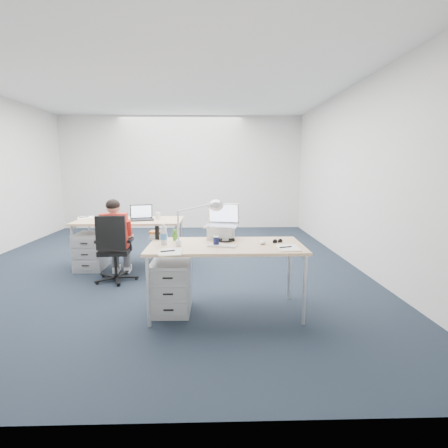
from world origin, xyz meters
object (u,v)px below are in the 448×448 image
object	(u,v)px
drawer_pedestal_far	(91,251)
book_stack	(158,235)
headphones	(225,240)
cordless_phone	(157,233)
sunglasses	(278,241)
wireless_keyboard	(222,246)
computer_mouse	(263,242)
desk_lamp	(193,222)
desk_near	(226,249)
can_koozie	(216,241)
office_chair	(115,262)
far_cup	(158,216)
drawer_pedestal_near	(171,286)
seated_person	(117,239)
desk_far	(130,223)
dark_laptop	(142,212)
water_bottle	(164,234)
bear_figurine	(175,235)
silver_laptop	(221,222)

from	to	relation	value
drawer_pedestal_far	book_stack	bearing A→B (deg)	-46.85
headphones	cordless_phone	distance (m)	0.76
cordless_phone	sunglasses	world-z (taller)	cordless_phone
drawer_pedestal_far	book_stack	size ratio (longest dim) A/B	2.90
drawer_pedestal_far	wireless_keyboard	size ratio (longest dim) A/B	1.90
computer_mouse	desk_lamp	bearing A→B (deg)	-162.65
cordless_phone	sunglasses	distance (m)	1.32
drawer_pedestal_far	wireless_keyboard	distance (m)	2.65
headphones	desk_near	bearing A→B (deg)	-101.92
book_stack	desk_lamp	world-z (taller)	desk_lamp
can_koozie	cordless_phone	size ratio (longest dim) A/B	0.63
desk_lamp	drawer_pedestal_far	bearing A→B (deg)	154.96
wireless_keyboard	computer_mouse	xyz separation A→B (m)	(0.42, 0.10, 0.01)
book_stack	cordless_phone	xyz separation A→B (m)	(0.00, -0.07, 0.04)
office_chair	far_cup	distance (m)	1.05
wireless_keyboard	drawer_pedestal_near	bearing A→B (deg)	-176.26
seated_person	office_chair	bearing A→B (deg)	-90.83
desk_near	desk_far	xyz separation A→B (m)	(-1.42, 1.80, 0.00)
drawer_pedestal_near	can_koozie	distance (m)	0.70
seated_person	sunglasses	world-z (taller)	seated_person
drawer_pedestal_far	dark_laptop	distance (m)	0.97
water_bottle	office_chair	bearing A→B (deg)	128.39
office_chair	computer_mouse	xyz separation A→B (m)	(1.84, -1.04, 0.49)
can_koozie	water_bottle	distance (m)	0.55
sunglasses	seated_person	bearing A→B (deg)	129.18
desk_near	drawer_pedestal_far	distance (m)	2.62
office_chair	drawer_pedestal_near	size ratio (longest dim) A/B	1.66
book_stack	sunglasses	size ratio (longest dim) A/B	1.59
wireless_keyboard	dark_laptop	size ratio (longest dim) A/B	0.86
dark_laptop	water_bottle	bearing A→B (deg)	-87.74
wireless_keyboard	headphones	distance (m)	0.25
cordless_phone	wireless_keyboard	bearing A→B (deg)	-9.73
wireless_keyboard	dark_laptop	distance (m)	2.19
sunglasses	bear_figurine	bearing A→B (deg)	150.68
silver_laptop	sunglasses	bearing A→B (deg)	-9.58
desk_far	water_bottle	distance (m)	1.94
desk_far	computer_mouse	distance (m)	2.54
seated_person	wireless_keyboard	world-z (taller)	seated_person
book_stack	dark_laptop	bearing A→B (deg)	108.25
desk_far	silver_laptop	distance (m)	2.04
book_stack	desk_lamp	distance (m)	0.60
cordless_phone	desk_lamp	distance (m)	0.55
wireless_keyboard	water_bottle	bearing A→B (deg)	-175.96
silver_laptop	desk_lamp	world-z (taller)	desk_lamp
cordless_phone	water_bottle	bearing A→B (deg)	-49.74
sunglasses	dark_laptop	size ratio (longest dim) A/B	0.36
desk_lamp	dark_laptop	bearing A→B (deg)	136.97
drawer_pedestal_far	can_koozie	xyz separation A→B (m)	(1.89, -1.71, 0.50)
office_chair	wireless_keyboard	xyz separation A→B (m)	(1.42, -1.14, 0.48)
computer_mouse	dark_laptop	bearing A→B (deg)	145.17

